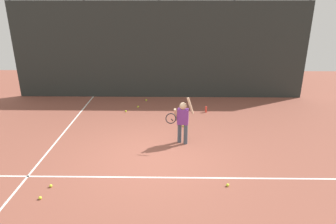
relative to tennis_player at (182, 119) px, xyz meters
name	(u,v)px	position (x,y,z in m)	size (l,w,h in m)	color
ground_plane	(152,156)	(-0.81, -0.75, -0.73)	(20.00, 20.00, 0.00)	brown
court_line_baseline	(149,177)	(-0.81, -1.77, -0.72)	(9.00, 0.05, 0.00)	white
court_line_sideline	(59,138)	(-3.59, 0.25, -0.72)	(0.05, 9.00, 0.00)	white
back_fence_windscreen	(159,51)	(-0.81, 4.34, 1.17)	(11.63, 0.08, 3.78)	#282D2B
fence_post_0	(18,49)	(-6.47, 4.40, 1.24)	(0.09, 0.09, 3.93)	slate
fence_post_1	(88,49)	(-3.64, 4.40, 1.24)	(0.09, 0.09, 3.93)	slate
fence_post_2	(159,49)	(-0.81, 4.40, 1.24)	(0.09, 0.09, 3.93)	slate
fence_post_3	(231,49)	(2.02, 4.40, 1.24)	(0.09, 0.09, 3.93)	slate
fence_post_4	(303,49)	(4.85, 4.40, 1.24)	(0.09, 0.09, 3.93)	slate
tennis_player	(182,119)	(0.00, 0.00, 0.00)	(0.78, 0.57, 1.35)	#3F4C59
water_bottle	(206,109)	(0.93, 2.51, -0.62)	(0.07, 0.07, 0.22)	#D83F33
tennis_ball_1	(146,100)	(-1.33, 3.77, -0.69)	(0.07, 0.07, 0.07)	#CCE033
tennis_ball_2	(228,185)	(0.94, -2.09, -0.69)	(0.07, 0.07, 0.07)	#CCE033
tennis_ball_3	(138,107)	(-1.56, 2.97, -0.69)	(0.07, 0.07, 0.07)	#CCE033
tennis_ball_4	(40,198)	(-2.95, -2.61, -0.69)	(0.07, 0.07, 0.07)	#CCE033
tennis_ball_5	(126,111)	(-1.96, 2.49, -0.69)	(0.07, 0.07, 0.07)	#CCE033
tennis_ball_6	(183,126)	(0.08, 1.17, -0.69)	(0.07, 0.07, 0.07)	#CCE033
tennis_ball_7	(51,186)	(-2.89, -2.19, -0.69)	(0.07, 0.07, 0.07)	#CCE033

